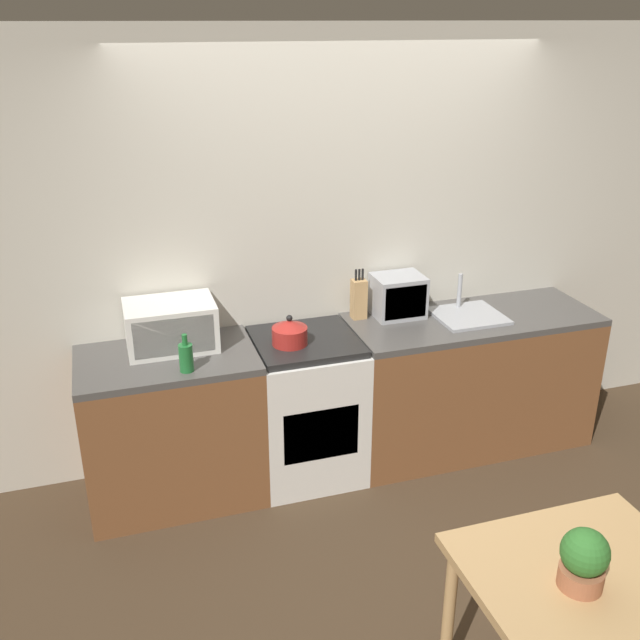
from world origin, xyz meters
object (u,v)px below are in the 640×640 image
kettle (290,332)px  toaster_oven (398,296)px  stove_range (306,407)px  microwave (171,325)px  bottle (186,357)px  dining_table (585,596)px

kettle → toaster_oven: bearing=15.4°
stove_range → toaster_oven: toaster_oven is taller
microwave → kettle: bearing=-13.9°
bottle → kettle: bearing=14.8°
bottle → toaster_oven: 1.41m
kettle → bottle: bearing=-165.2°
kettle → microwave: bearing=166.1°
stove_range → dining_table: (0.50, -1.97, 0.19)m
stove_range → dining_table: bearing=-75.6°
stove_range → toaster_oven: 0.89m
toaster_oven → dining_table: size_ratio=0.35×
microwave → bottle: bearing=-83.3°
stove_range → kettle: kettle is taller
microwave → bottle: (0.04, -0.32, -0.05)m
toaster_oven → dining_table: 2.17m
microwave → dining_table: 2.46m
bottle → toaster_oven: toaster_oven is taller
bottle → stove_range: bearing=15.9°
stove_range → bottle: 0.91m
stove_range → kettle: bearing=-158.1°
toaster_oven → microwave: bearing=-178.0°
microwave → toaster_oven: bearing=2.0°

